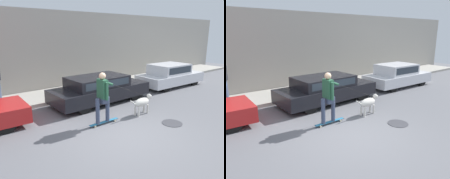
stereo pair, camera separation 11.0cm
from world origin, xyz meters
TOP-DOWN VIEW (x-y plane):
  - ground_plane at (0.00, 0.00)m, footprint 36.00×36.00m
  - back_wall at (0.00, 6.49)m, footprint 32.00×0.30m
  - sidewalk_curb at (0.00, 5.20)m, footprint 30.00×2.24m
  - parked_car_1 at (1.30, 3.11)m, footprint 4.52×1.89m
  - parked_car_2 at (6.24, 3.12)m, footprint 4.10×1.85m
  - dog at (1.69, 0.91)m, footprint 1.24×0.40m
  - skateboarder at (-0.04, 1.04)m, footprint 2.67×0.57m
  - manhole_cover at (1.86, -0.36)m, footprint 0.69×0.69m

SIDE VIEW (x-z plane):
  - ground_plane at x=0.00m, z-range 0.00..0.00m
  - manhole_cover at x=1.86m, z-range 0.00..0.01m
  - sidewalk_curb at x=0.00m, z-range 0.00..0.15m
  - dog at x=1.69m, z-range 0.11..0.82m
  - parked_car_1 at x=1.30m, z-range 0.01..1.20m
  - parked_car_2 at x=6.24m, z-range -0.02..1.27m
  - skateboarder at x=-0.04m, z-range 0.13..1.91m
  - back_wall at x=0.00m, z-range 0.00..4.13m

